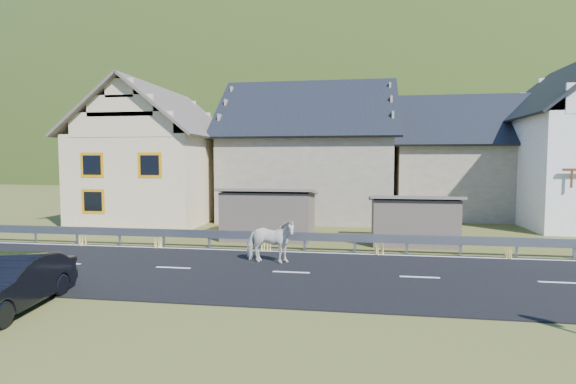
# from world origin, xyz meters

# --- Properties ---
(ground) EXTENTS (160.00, 160.00, 0.00)m
(ground) POSITION_xyz_m (0.00, 0.00, 0.00)
(ground) COLOR #4A4C1B
(ground) RESTS_ON ground
(road) EXTENTS (60.00, 7.00, 0.04)m
(road) POSITION_xyz_m (0.00, 0.00, 0.02)
(road) COLOR black
(road) RESTS_ON ground
(lane_markings) EXTENTS (60.00, 6.60, 0.01)m
(lane_markings) POSITION_xyz_m (0.00, 0.00, 0.04)
(lane_markings) COLOR silver
(lane_markings) RESTS_ON road
(guardrail) EXTENTS (28.10, 0.09, 0.75)m
(guardrail) POSITION_xyz_m (-0.00, 3.68, 0.56)
(guardrail) COLOR #93969B
(guardrail) RESTS_ON ground
(shed_left) EXTENTS (4.30, 3.30, 2.40)m
(shed_left) POSITION_xyz_m (-2.00, 6.50, 1.10)
(shed_left) COLOR #6C5D51
(shed_left) RESTS_ON ground
(shed_right) EXTENTS (3.80, 2.90, 2.20)m
(shed_right) POSITION_xyz_m (4.50, 6.00, 1.00)
(shed_right) COLOR #6C5D51
(shed_right) RESTS_ON ground
(house_cream) EXTENTS (7.80, 9.80, 8.30)m
(house_cream) POSITION_xyz_m (-10.00, 12.00, 4.36)
(house_cream) COLOR beige
(house_cream) RESTS_ON ground
(house_stone_a) EXTENTS (10.80, 9.80, 8.90)m
(house_stone_a) POSITION_xyz_m (-1.00, 15.00, 4.63)
(house_stone_a) COLOR #A29581
(house_stone_a) RESTS_ON ground
(house_stone_b) EXTENTS (9.80, 8.80, 8.10)m
(house_stone_b) POSITION_xyz_m (9.00, 17.00, 4.24)
(house_stone_b) COLOR #A29581
(house_stone_b) RESTS_ON ground
(mountain) EXTENTS (440.00, 280.00, 260.00)m
(mountain) POSITION_xyz_m (5.00, 180.00, -20.00)
(mountain) COLOR #273911
(mountain) RESTS_ON ground
(conifer_patch) EXTENTS (76.00, 50.00, 28.00)m
(conifer_patch) POSITION_xyz_m (-55.00, 110.00, 6.00)
(conifer_patch) COLOR black
(conifer_patch) RESTS_ON ground
(horse) EXTENTS (0.94, 1.88, 1.54)m
(horse) POSITION_xyz_m (-0.93, 1.23, 0.81)
(horse) COLOR silver
(horse) RESTS_ON road
(car) EXTENTS (1.88, 4.12, 1.31)m
(car) POSITION_xyz_m (-6.21, -4.60, 0.66)
(car) COLOR black
(car) RESTS_ON ground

